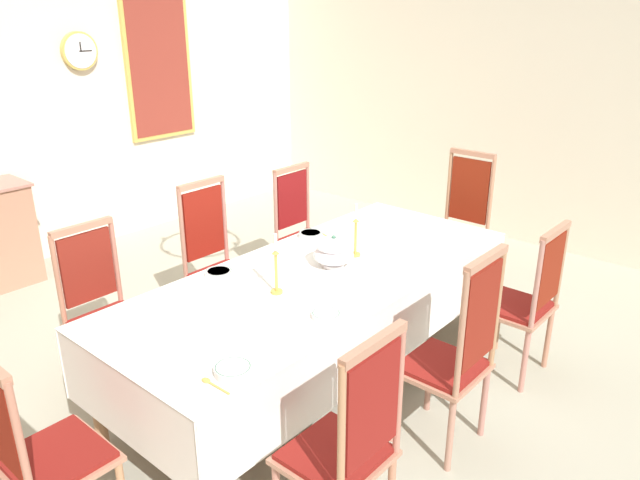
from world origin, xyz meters
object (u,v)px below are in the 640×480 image
candlestick_east (356,235)px  framed_painting (159,63)px  soup_tureen (334,251)px  bowl_near_right (311,234)px  chair_south_c (526,299)px  chair_south_b (455,353)px  bowl_far_right (219,273)px  spoon_secondary (319,231)px  bowl_near_left (233,370)px  chair_north_b (217,260)px  mounted_clock (79,51)px  chair_head_west (39,451)px  dining_table (319,283)px  chair_south_a (347,443)px  chair_north_a (103,308)px  spoon_primary (209,382)px  chair_head_east (460,224)px  chair_north_c (303,230)px  candlestick_west (276,269)px

candlestick_east → framed_painting: (0.91, 3.34, 0.84)m
soup_tureen → bowl_near_right: bearing=57.6°
chair_south_c → chair_south_b: bearing=-179.6°
bowl_far_right → spoon_secondary: bearing=2.2°
bowl_near_left → framed_painting: bearing=57.9°
chair_south_b → chair_south_c: (0.93, 0.01, -0.04)m
chair_north_b → mounted_clock: bearing=-100.2°
chair_head_west → bowl_near_left: bearing=58.8°
dining_table → framed_painting: bearing=69.0°
dining_table → chair_south_a: chair_south_a is taller
chair_north_b → mounted_clock: size_ratio=3.29×
bowl_near_left → mounted_clock: (1.50, 3.77, 1.13)m
mounted_clock → bowl_near_left: bearing=-111.7°
chair_north_b → bowl_near_right: size_ratio=6.84×
chair_north_a → chair_head_west: size_ratio=1.01×
chair_south_a → spoon_primary: (-0.27, 0.56, 0.20)m
chair_south_a → chair_south_b: bearing=-0.2°
chair_south_c → soup_tureen: 1.28m
chair_head_east → bowl_far_right: 2.31m
bowl_far_right → spoon_primary: bearing=-132.3°
chair_north_c → candlestick_west: size_ratio=2.97×
chair_head_west → bowl_near_right: 2.30m
chair_north_a → spoon_primary: size_ratio=6.07×
bowl_near_right → mounted_clock: size_ratio=0.48×
mounted_clock → candlestick_west: bearing=-103.2°
bowl_near_right → chair_head_west: bearing=-168.7°
chair_head_west → chair_north_c: bearing=109.6°
chair_south_a → spoon_primary: size_ratio=6.34×
bowl_near_left → framed_painting: size_ratio=0.11×
chair_south_a → chair_north_c: size_ratio=1.04×
candlestick_east → bowl_near_left: size_ratio=2.12×
spoon_secondary → dining_table: bearing=-122.7°
mounted_clock → soup_tureen: bearing=-94.6°
framed_painting → chair_head_east: bearing=-80.8°
bowl_far_right → framed_painting: (1.72, 2.90, 0.96)m
chair_head_east → bowl_near_left: chair_head_east is taller
chair_north_c → chair_south_c: bearing=90.0°
framed_painting → soup_tureen: bearing=-108.8°
bowl_near_left → spoon_primary: (-0.12, 0.03, -0.02)m
chair_south_a → chair_south_b: chair_south_b is taller
chair_north_a → mounted_clock: (1.35, 2.36, 1.36)m
chair_head_east → mounted_clock: mounted_clock is taller
chair_south_c → mounted_clock: 4.54m
chair_north_b → chair_head_east: chair_head_east is taller
chair_south_c → chair_north_c: size_ratio=0.98×
spoon_secondary → bowl_near_right: bearing=-151.7°
chair_north_a → framed_painting: size_ratio=0.70×
bowl_near_right → chair_south_b: bearing=-107.2°
chair_head_west → chair_head_east: 3.63m
chair_south_a → mounted_clock: mounted_clock is taller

